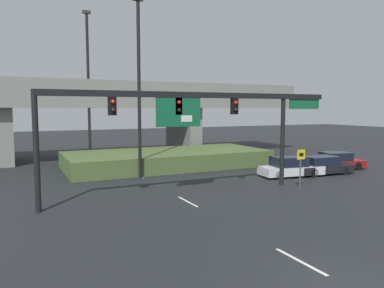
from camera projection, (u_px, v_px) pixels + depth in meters
The scene contains 11 objects.
ground_plane at pixel (350, 287), 10.47m from camera, with size 160.00×160.00×0.00m, color black.
lane_markings at pixel (159, 186), 23.97m from camera, with size 0.14×45.91×0.01m.
signal_gantry at pixel (195, 111), 21.18m from camera, with size 17.91×0.44×5.90m.
speed_limit_sign at pixel (301, 163), 22.91m from camera, with size 0.60×0.11×2.52m.
highway_light_pole_near at pixel (88, 84), 33.03m from camera, with size 0.70×0.36×13.43m.
highway_light_pole_far at pixel (139, 84), 26.19m from camera, with size 0.70×0.36×12.59m.
overpass_bridge at pixel (103, 104), 37.71m from camera, with size 42.06×8.54×7.54m.
grass_embankment at pixel (168, 159), 32.05m from camera, with size 16.92×7.48×1.34m.
parked_sedan_near_right at pixel (290, 167), 27.39m from camera, with size 4.83×2.49×1.47m.
parked_sedan_mid_right at pixel (322, 166), 28.30m from camera, with size 4.80×2.09×1.39m.
parked_sedan_far_right at pixel (337, 161), 30.75m from camera, with size 4.55×2.70×1.40m.
Camera 1 is at (-8.34, -7.12, 5.01)m, focal length 35.00 mm.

